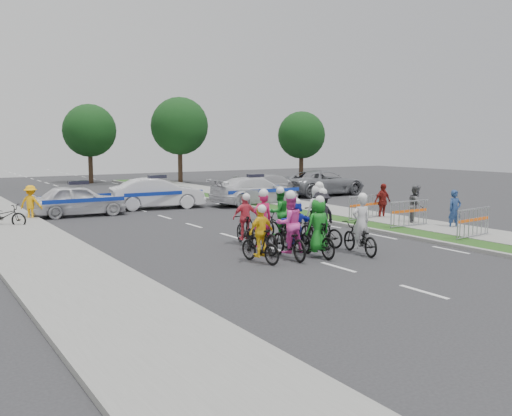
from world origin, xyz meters
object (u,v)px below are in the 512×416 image
rider_0 (360,234)px  parked_bike (4,216)px  rider_3 (260,240)px  spectator_0 (455,210)px  rider_7 (317,217)px  police_car_0 (79,200)px  tree_2 (301,135)px  rider_9 (245,225)px  tree_4 (89,131)px  spectator_2 (383,202)px  rider_1 (318,233)px  civilian_sedan (275,186)px  barrier_0 (473,224)px  police_car_1 (157,193)px  spectator_1 (416,205)px  rider_4 (321,224)px  rider_8 (279,220)px  civilian_suv (323,183)px  barrier_2 (364,208)px  cone_1 (295,200)px  cone_0 (297,210)px  barrier_1 (409,215)px  rider_5 (295,228)px  police_car_2 (255,191)px  marshal_hiviz (31,203)px

rider_0 → parked_bike: rider_0 is taller
rider_3 → spectator_0: bearing=177.0°
rider_7 → spectator_0: 5.93m
police_car_0 → tree_2: tree_2 is taller
rider_9 → police_car_0: (-2.69, 10.31, 0.05)m
parked_bike → police_car_0: bearing=-22.9°
police_car_0 → tree_4: (6.12, 19.48, 3.46)m
spectator_2 → rider_1: bearing=-149.5°
civilian_sedan → barrier_0: 16.01m
police_car_1 → spectator_1: spectator_1 is taller
rider_4 → tree_2: 28.63m
rider_8 → civilian_suv: rider_8 is taller
spectator_1 → tree_2: 24.21m
rider_0 → civilian_suv: bearing=-114.8°
barrier_2 → cone_1: (0.59, 5.89, -0.22)m
rider_8 → spectator_2: 6.92m
police_car_1 → cone_0: 7.66m
barrier_1 → rider_1: bearing=-159.9°
rider_0 → spectator_0: size_ratio=1.25×
rider_7 → cone_1: (5.08, 8.38, -0.44)m
police_car_0 → barrier_1: police_car_0 is taller
rider_5 → police_car_2: size_ratio=0.32×
barrier_1 → rider_9: bearing=176.0°
barrier_2 → cone_1: size_ratio=2.86×
rider_0 → rider_5: (-1.37, 1.45, 0.09)m
barrier_2 → cone_0: (-1.69, 2.50, -0.22)m
tree_2 → tree_4: bearing=151.9°
marshal_hiviz → rider_4: bearing=161.0°
parked_bike → rider_4: bearing=-103.3°
rider_1 → parked_bike: rider_1 is taller
rider_0 → rider_5: rider_0 is taller
rider_7 → civilian_sedan: rider_7 is taller
rider_9 → police_car_2: (6.55, 9.86, 0.07)m
rider_9 → police_car_2: 11.83m
police_car_0 → police_car_2: bearing=-87.9°
spectator_0 → tree_2: tree_2 is taller
rider_3 → barrier_1: size_ratio=0.83×
barrier_0 → barrier_2: size_ratio=1.00×
marshal_hiviz → police_car_2: bearing=-140.4°
spectator_1 → barrier_1: (-1.01, -0.59, -0.26)m
police_car_2 → barrier_1: 10.38m
rider_1 → police_car_2: rider_1 is taller
rider_8 → barrier_1: bearing=172.2°
police_car_1 → tree_2: size_ratio=0.81×
rider_1 → barrier_2: bearing=-139.8°
civilian_suv → police_car_1: bearing=93.0°
police_car_0 → rider_9: bearing=-160.5°
rider_3 → rider_8: (2.54, 2.81, 0.04)m
spectator_0 → barrier_0: spectator_0 is taller
tree_4 → rider_8: bearing=-93.7°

